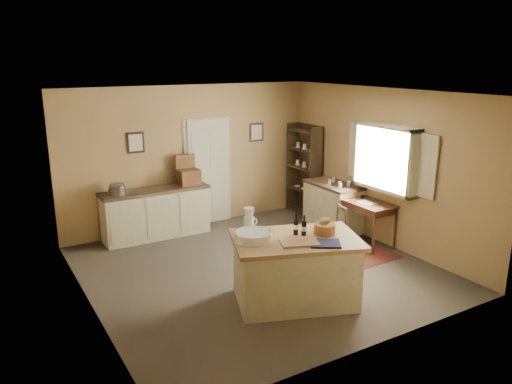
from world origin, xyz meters
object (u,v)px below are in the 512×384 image
at_px(work_island, 295,268).
at_px(right_cabinet, 333,206).
at_px(writing_desk, 368,208).
at_px(desk_chair, 332,231).
at_px(sideboard, 156,211).
at_px(shelving_unit, 306,170).

relative_size(work_island, right_cabinet, 1.67).
bearing_deg(writing_desk, desk_chair, -176.37).
relative_size(work_island, sideboard, 0.98).
height_order(sideboard, shelving_unit, shelving_unit).
bearing_deg(desk_chair, sideboard, 147.89).
relative_size(desk_chair, shelving_unit, 0.43).
relative_size(work_island, writing_desk, 2.05).
bearing_deg(shelving_unit, work_island, -127.98).
bearing_deg(sideboard, work_island, -77.94).
height_order(sideboard, writing_desk, sideboard).
relative_size(writing_desk, right_cabinet, 0.82).
bearing_deg(shelving_unit, right_cabinet, -97.69).
height_order(desk_chair, shelving_unit, shelving_unit).
bearing_deg(right_cabinet, desk_chair, -129.91).
xyz_separation_m(work_island, right_cabinet, (2.31, 2.05, -0.02)).
relative_size(writing_desk, shelving_unit, 0.50).
xyz_separation_m(writing_desk, desk_chair, (-0.82, -0.05, -0.27)).
height_order(work_island, writing_desk, work_island).
distance_m(desk_chair, shelving_unit, 2.37).
bearing_deg(desk_chair, shelving_unit, 79.03).
distance_m(work_island, sideboard, 3.43).
height_order(work_island, right_cabinet, work_island).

